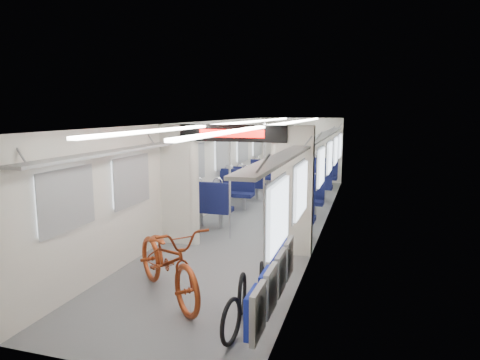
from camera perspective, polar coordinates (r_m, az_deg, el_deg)
The scene contains 14 objects.
carriage at distance 9.47m, azimuth 2.37°, elevation 2.86°, with size 12.00×12.02×2.31m.
bicycle at distance 6.01m, azimuth -9.59°, elevation -10.47°, with size 0.71×2.04×1.07m, color maroon.
flip_bench at distance 5.16m, azimuth 4.49°, elevation -13.26°, with size 0.12×2.11×0.52m.
bike_hoop_a at distance 4.95m, azimuth -1.19°, elevation -18.60°, with size 0.53×0.53×0.05m, color black.
bike_hoop_b at distance 5.60m, azimuth 0.29°, elevation -15.12°, with size 0.53×0.53×0.05m, color black.
bike_hoop_c at distance 6.04m, azimuth 2.94°, elevation -13.36°, with size 0.51×0.51×0.05m, color black.
seat_bay_near_left at distance 10.26m, azimuth -2.16°, elevation -1.92°, with size 0.95×2.25×1.15m.
seat_bay_near_right at distance 9.50m, azimuth 7.91°, elevation -3.10°, with size 0.89×2.00×1.08m.
seat_bay_far_left at distance 13.16m, azimuth 2.20°, elevation 0.40°, with size 0.89×1.97×1.07m.
seat_bay_far_right at distance 13.24m, azimuth 10.54°, elevation 0.45°, with size 0.94×2.21×1.14m.
stanchion_near_left at distance 8.45m, azimuth -1.36°, elevation -0.30°, with size 0.05×0.05×2.30m, color silver.
stanchion_near_right at distance 8.61m, azimuth 3.23°, elevation -0.13°, with size 0.04×0.04×2.30m, color silver.
stanchion_far_left at distance 11.37m, azimuth 3.25°, elevation 2.15°, with size 0.04×0.04×2.30m, color silver.
stanchion_far_right at distance 11.56m, azimuth 6.99°, elevation 2.21°, with size 0.04×0.04×2.30m, color silver.
Camera 1 is at (2.36, -9.37, 2.55)m, focal length 32.00 mm.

